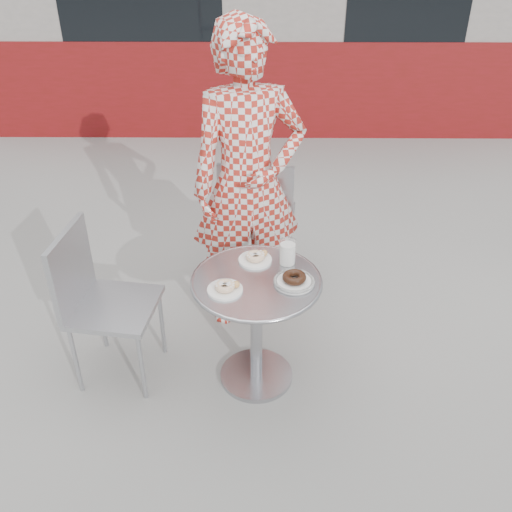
{
  "coord_description": "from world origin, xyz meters",
  "views": [
    {
      "loc": [
        -0.02,
        -2.32,
        2.31
      ],
      "look_at": [
        -0.04,
        0.09,
        0.74
      ],
      "focal_mm": 40.0,
      "sensor_mm": 36.0,
      "label": 1
    }
  ],
  "objects_px": {
    "bistro_table": "(256,306)",
    "chair_left": "(117,333)",
    "plate_near": "(226,288)",
    "chair_far": "(259,245)",
    "milk_cup": "(288,253)",
    "seated_person": "(248,184)",
    "plate_checker": "(294,280)",
    "plate_far": "(256,258)"
  },
  "relations": [
    {
      "from": "chair_left",
      "to": "bistro_table",
      "type": "bearing_deg",
      "value": -85.66
    },
    {
      "from": "bistro_table",
      "to": "plate_far",
      "type": "relative_size",
      "value": 3.84
    },
    {
      "from": "plate_far",
      "to": "seated_person",
      "type": "bearing_deg",
      "value": 96.15
    },
    {
      "from": "seated_person",
      "to": "milk_cup",
      "type": "height_order",
      "value": "seated_person"
    },
    {
      "from": "chair_left",
      "to": "chair_far",
      "type": "bearing_deg",
      "value": -32.95
    },
    {
      "from": "bistro_table",
      "to": "plate_near",
      "type": "xyz_separation_m",
      "value": [
        -0.15,
        -0.09,
        0.18
      ]
    },
    {
      "from": "chair_left",
      "to": "plate_checker",
      "type": "distance_m",
      "value": 1.03
    },
    {
      "from": "bistro_table",
      "to": "milk_cup",
      "type": "distance_m",
      "value": 0.31
    },
    {
      "from": "chair_far",
      "to": "plate_near",
      "type": "xyz_separation_m",
      "value": [
        -0.16,
        -1.02,
        0.39
      ]
    },
    {
      "from": "bistro_table",
      "to": "chair_far",
      "type": "bearing_deg",
      "value": 89.49
    },
    {
      "from": "chair_left",
      "to": "plate_near",
      "type": "distance_m",
      "value": 0.75
    },
    {
      "from": "chair_left",
      "to": "seated_person",
      "type": "xyz_separation_m",
      "value": [
        0.71,
        0.55,
        0.63
      ]
    },
    {
      "from": "seated_person",
      "to": "plate_near",
      "type": "height_order",
      "value": "seated_person"
    },
    {
      "from": "chair_left",
      "to": "plate_far",
      "type": "height_order",
      "value": "chair_left"
    },
    {
      "from": "bistro_table",
      "to": "plate_checker",
      "type": "xyz_separation_m",
      "value": [
        0.19,
        -0.02,
        0.18
      ]
    },
    {
      "from": "plate_far",
      "to": "plate_checker",
      "type": "relative_size",
      "value": 0.85
    },
    {
      "from": "bistro_table",
      "to": "seated_person",
      "type": "distance_m",
      "value": 0.72
    },
    {
      "from": "seated_person",
      "to": "milk_cup",
      "type": "bearing_deg",
      "value": -79.44
    },
    {
      "from": "plate_near",
      "to": "chair_far",
      "type": "bearing_deg",
      "value": 81.31
    },
    {
      "from": "bistro_table",
      "to": "milk_cup",
      "type": "height_order",
      "value": "milk_cup"
    },
    {
      "from": "plate_checker",
      "to": "seated_person",
      "type": "bearing_deg",
      "value": 110.71
    },
    {
      "from": "milk_cup",
      "to": "seated_person",
      "type": "bearing_deg",
      "value": 114.88
    },
    {
      "from": "plate_checker",
      "to": "chair_far",
      "type": "bearing_deg",
      "value": 100.5
    },
    {
      "from": "plate_far",
      "to": "chair_far",
      "type": "bearing_deg",
      "value": 88.97
    },
    {
      "from": "chair_far",
      "to": "seated_person",
      "type": "relative_size",
      "value": 0.53
    },
    {
      "from": "chair_far",
      "to": "seated_person",
      "type": "distance_m",
      "value": 0.69
    },
    {
      "from": "chair_left",
      "to": "plate_far",
      "type": "xyz_separation_m",
      "value": [
        0.75,
        0.12,
        0.41
      ]
    },
    {
      "from": "chair_far",
      "to": "plate_checker",
      "type": "relative_size",
      "value": 4.65
    },
    {
      "from": "plate_near",
      "to": "plate_far",
      "type": "bearing_deg",
      "value": 61.64
    },
    {
      "from": "chair_far",
      "to": "plate_near",
      "type": "height_order",
      "value": "chair_far"
    },
    {
      "from": "chair_left",
      "to": "seated_person",
      "type": "relative_size",
      "value": 0.49
    },
    {
      "from": "bistro_table",
      "to": "seated_person",
      "type": "relative_size",
      "value": 0.37
    },
    {
      "from": "seated_person",
      "to": "bistro_table",
      "type": "bearing_deg",
      "value": -99.41
    },
    {
      "from": "chair_far",
      "to": "plate_near",
      "type": "relative_size",
      "value": 5.52
    },
    {
      "from": "plate_near",
      "to": "milk_cup",
      "type": "bearing_deg",
      "value": 38.34
    },
    {
      "from": "plate_far",
      "to": "milk_cup",
      "type": "xyz_separation_m",
      "value": [
        0.16,
        -0.02,
        0.05
      ]
    },
    {
      "from": "plate_far",
      "to": "milk_cup",
      "type": "relative_size",
      "value": 1.28
    },
    {
      "from": "bistro_table",
      "to": "chair_left",
      "type": "bearing_deg",
      "value": 176.26
    },
    {
      "from": "bistro_table",
      "to": "chair_far",
      "type": "xyz_separation_m",
      "value": [
        0.01,
        0.93,
        -0.21
      ]
    },
    {
      "from": "bistro_table",
      "to": "chair_far",
      "type": "height_order",
      "value": "chair_far"
    },
    {
      "from": "seated_person",
      "to": "chair_far",
      "type": "bearing_deg",
      "value": 65.28
    },
    {
      "from": "chair_left",
      "to": "seated_person",
      "type": "distance_m",
      "value": 1.09
    }
  ]
}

